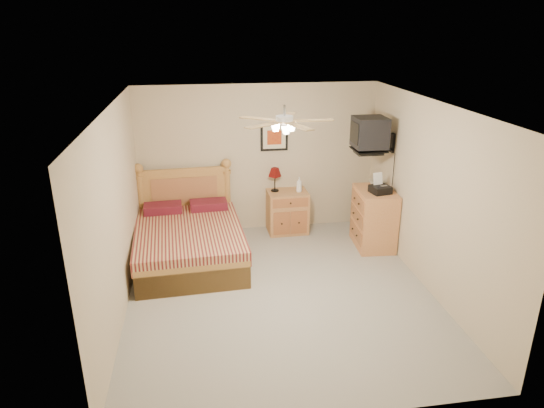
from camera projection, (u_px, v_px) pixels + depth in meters
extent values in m
plane|color=gray|center=(280.00, 292.00, 6.53)|extent=(4.50, 4.50, 0.00)
cube|color=white|center=(282.00, 106.00, 5.65)|extent=(4.00, 4.50, 0.04)
cube|color=#C4B290|center=(258.00, 159.00, 8.17)|extent=(4.00, 0.04, 2.50)
cube|color=#C4B290|center=(327.00, 302.00, 4.01)|extent=(4.00, 0.04, 2.50)
cube|color=#C4B290|center=(117.00, 215.00, 5.80)|extent=(0.04, 4.50, 2.50)
cube|color=#C4B290|center=(430.00, 198.00, 6.38)|extent=(0.04, 4.50, 2.50)
cube|color=#A26E33|center=(287.00, 212.00, 8.32)|extent=(0.68, 0.52, 0.73)
imported|color=white|center=(299.00, 184.00, 8.15)|extent=(0.11, 0.11, 0.25)
cube|color=black|center=(274.00, 137.00, 8.06)|extent=(0.46, 0.04, 0.46)
cube|color=#C1723C|center=(374.00, 218.00, 7.75)|extent=(0.61, 0.84, 0.95)
imported|color=beige|center=(371.00, 183.00, 7.87)|extent=(0.26, 0.32, 0.03)
imported|color=gray|center=(373.00, 182.00, 7.86)|extent=(0.22, 0.27, 0.02)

